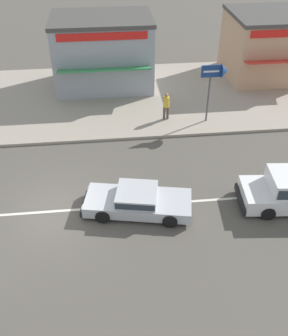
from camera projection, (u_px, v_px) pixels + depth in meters
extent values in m
plane|color=#544F47|center=(56.00, 211.00, 16.58)|extent=(160.00, 160.00, 0.00)
cube|color=silver|center=(56.00, 211.00, 16.58)|extent=(50.40, 0.14, 0.01)
cube|color=#9E9384|center=(68.00, 100.00, 24.72)|extent=(68.00, 10.00, 0.15)
cube|color=black|center=(240.00, 199.00, 16.75)|extent=(0.29, 1.85, 0.28)
cube|color=white|center=(246.00, 203.00, 16.00)|extent=(0.10, 0.25, 0.14)
cube|color=white|center=(239.00, 183.00, 17.06)|extent=(0.10, 0.25, 0.14)
cylinder|color=black|center=(268.00, 213.00, 16.04)|extent=(0.62, 0.27, 0.60)
cylinder|color=black|center=(257.00, 186.00, 17.48)|extent=(0.62, 0.27, 0.60)
cube|color=#B7BABF|center=(138.00, 203.00, 16.40)|extent=(4.65, 2.57, 0.48)
cube|color=#B7BABF|center=(137.00, 195.00, 16.13)|extent=(1.93, 1.86, 0.42)
cube|color=#28333D|center=(137.00, 195.00, 16.13)|extent=(1.87, 1.88, 0.27)
cube|color=black|center=(86.00, 201.00, 16.62)|extent=(0.45, 1.69, 0.28)
cube|color=white|center=(83.00, 208.00, 16.01)|extent=(0.13, 0.25, 0.14)
cube|color=white|center=(89.00, 189.00, 16.98)|extent=(0.13, 0.25, 0.14)
cylinder|color=black|center=(103.00, 216.00, 15.90)|extent=(0.63, 0.33, 0.60)
cylinder|color=black|center=(109.00, 190.00, 17.22)|extent=(0.63, 0.33, 0.60)
cylinder|color=black|center=(170.00, 221.00, 15.70)|extent=(0.63, 0.33, 0.60)
cylinder|color=black|center=(171.00, 194.00, 17.02)|extent=(0.63, 0.33, 0.60)
cylinder|color=#4C4C51|center=(208.00, 99.00, 21.67)|extent=(0.10, 0.10, 2.65)
cube|color=navy|center=(211.00, 71.00, 20.65)|extent=(1.07, 0.06, 0.66)
cone|color=navy|center=(225.00, 71.00, 20.71)|extent=(0.36, 0.73, 0.73)
cube|color=white|center=(211.00, 71.00, 20.62)|extent=(0.86, 0.01, 0.10)
cylinder|color=#4C4238|center=(164.00, 113.00, 22.36)|extent=(0.14, 0.14, 0.79)
cylinder|color=#4C4238|center=(168.00, 113.00, 22.38)|extent=(0.14, 0.14, 0.79)
cylinder|color=gold|center=(166.00, 102.00, 21.96)|extent=(0.34, 0.34, 0.60)
sphere|color=#997051|center=(167.00, 95.00, 21.72)|extent=(0.22, 0.22, 0.22)
cube|color=tan|center=(263.00, 47.00, 26.52)|extent=(4.67, 4.93, 3.96)
cube|color=#474442|center=(269.00, 15.00, 25.27)|extent=(4.76, 5.03, 0.24)
cube|color=red|center=(279.00, 61.00, 24.23)|extent=(4.20, 0.90, 0.28)
cube|color=red|center=(283.00, 33.00, 23.54)|extent=(3.97, 0.08, 0.44)
cube|color=#999EA8|center=(103.00, 54.00, 25.13)|extent=(6.13, 4.20, 4.19)
cube|color=#474442|center=(101.00, 18.00, 23.80)|extent=(6.25, 4.28, 0.24)
cube|color=#33844C|center=(104.00, 70.00, 23.20)|extent=(5.51, 0.90, 0.28)
cube|color=red|center=(102.00, 37.00, 22.36)|extent=(5.21, 0.08, 0.44)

